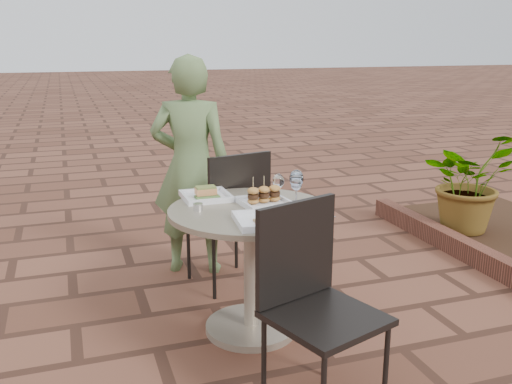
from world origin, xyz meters
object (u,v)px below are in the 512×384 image
object	(u,v)px
cafe_table	(251,251)
plate_sliders	(264,198)
plate_salmon	(206,195)
diner	(191,166)
chair_far	(232,209)
chair_near	(311,289)
plate_tuna	(264,220)

from	to	relation	value
cafe_table	plate_sliders	world-z (taller)	plate_sliders
plate_salmon	plate_sliders	size ratio (longest dim) A/B	0.96
diner	plate_salmon	size ratio (longest dim) A/B	5.71
chair_far	plate_salmon	size ratio (longest dim) A/B	3.47
cafe_table	plate_salmon	bearing A→B (deg)	124.00
plate_salmon	chair_near	bearing A→B (deg)	-76.48
chair_near	diner	distance (m)	1.72
diner	plate_sliders	size ratio (longest dim) A/B	5.49
plate_sliders	diner	bearing A→B (deg)	102.22
chair_far	diner	bearing A→B (deg)	-78.27
chair_far	plate_tuna	bearing A→B (deg)	71.17
plate_salmon	plate_tuna	world-z (taller)	plate_salmon
plate_sliders	plate_tuna	world-z (taller)	plate_sliders
chair_near	diner	bearing A→B (deg)	76.58
cafe_table	plate_tuna	size ratio (longest dim) A/B	2.92
diner	plate_tuna	world-z (taller)	diner
plate_salmon	plate_sliders	world-z (taller)	plate_sliders
chair_far	plate_sliders	distance (m)	0.60
cafe_table	plate_salmon	distance (m)	0.42
chair_near	diner	size ratio (longest dim) A/B	0.61
cafe_table	plate_sliders	distance (m)	0.30
chair_far	plate_tuna	xyz separation A→B (m)	(-0.09, -0.87, 0.20)
plate_salmon	chair_far	bearing A→B (deg)	52.79
chair_far	plate_sliders	bearing A→B (deg)	79.30
chair_near	plate_salmon	world-z (taller)	chair_near
plate_salmon	plate_tuna	distance (m)	0.56
chair_far	plate_sliders	size ratio (longest dim) A/B	3.34
chair_far	diner	distance (m)	0.48
cafe_table	plate_salmon	size ratio (longest dim) A/B	3.36
chair_far	plate_salmon	xyz separation A→B (m)	(-0.25, -0.33, 0.20)
chair_near	diner	world-z (taller)	diner
chair_near	diner	xyz separation A→B (m)	(-0.16, 1.70, 0.22)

